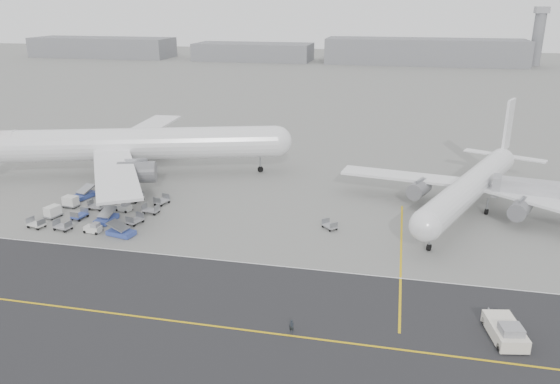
% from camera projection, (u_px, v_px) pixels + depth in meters
% --- Properties ---
extents(ground, '(700.00, 700.00, 0.00)m').
position_uv_depth(ground, '(191.00, 250.00, 79.40)').
color(ground, gray).
rests_on(ground, ground).
extents(taxiway, '(220.00, 59.00, 0.03)m').
position_uv_depth(taxiway, '(174.00, 321.00, 61.81)').
color(taxiway, '#27282A').
rests_on(taxiway, ground).
extents(horizon_buildings, '(520.00, 28.00, 28.00)m').
position_uv_depth(horizon_buildings, '(405.00, 64.00, 312.92)').
color(horizon_buildings, gray).
rests_on(horizon_buildings, ground).
extents(control_tower, '(7.00, 7.00, 31.25)m').
position_uv_depth(control_tower, '(538.00, 35.00, 298.02)').
color(control_tower, gray).
rests_on(control_tower, ground).
extents(airliner_a, '(64.75, 63.44, 23.00)m').
position_uv_depth(airliner_a, '(131.00, 144.00, 111.27)').
color(airliner_a, white).
rests_on(airliner_a, ground).
extents(airliner_b, '(44.33, 45.31, 16.49)m').
position_uv_depth(airliner_b, '(472.00, 185.00, 92.41)').
color(airliner_b, white).
rests_on(airliner_b, ground).
extents(pushback_tug, '(4.16, 8.47, 2.38)m').
position_uv_depth(pushback_tug, '(506.00, 331.00, 58.28)').
color(pushback_tug, white).
rests_on(pushback_tug, ground).
extents(jet_bridge, '(17.83, 6.11, 6.65)m').
position_uv_depth(jet_bridge, '(549.00, 193.00, 88.84)').
color(jet_bridge, gray).
rests_on(jet_bridge, ground).
extents(gse_cluster, '(26.35, 25.66, 2.09)m').
position_uv_depth(gse_cluster, '(102.00, 215.00, 92.36)').
color(gse_cluster, '#939398').
rests_on(gse_cluster, ground).
extents(stray_dolly, '(2.78, 2.80, 1.50)m').
position_uv_depth(stray_dolly, '(330.00, 229.00, 86.78)').
color(stray_dolly, silver).
rests_on(stray_dolly, ground).
extents(ground_crew_a, '(0.61, 0.44, 1.56)m').
position_uv_depth(ground_crew_a, '(292.00, 326.00, 59.43)').
color(ground_crew_a, black).
rests_on(ground_crew_a, ground).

